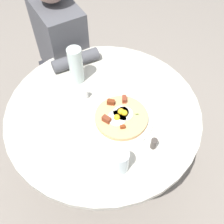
% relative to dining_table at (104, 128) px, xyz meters
% --- Properties ---
extents(ground_plane, '(6.00, 6.00, 0.00)m').
position_rel_dining_table_xyz_m(ground_plane, '(0.00, 0.00, -0.55)').
color(ground_plane, gray).
extents(dining_table, '(0.94, 0.94, 0.72)m').
position_rel_dining_table_xyz_m(dining_table, '(0.00, 0.00, 0.00)').
color(dining_table, beige).
rests_on(dining_table, ground_plane).
extents(person_seated, '(0.51, 0.29, 1.14)m').
position_rel_dining_table_xyz_m(person_seated, '(0.62, -0.05, -0.04)').
color(person_seated, '#2D2D33').
rests_on(person_seated, ground_plane).
extents(pizza_plate, '(0.30, 0.30, 0.01)m').
position_rel_dining_table_xyz_m(pizza_plate, '(-0.10, -0.04, 0.17)').
color(pizza_plate, silver).
rests_on(pizza_plate, dining_table).
extents(breakfast_pizza, '(0.25, 0.25, 0.05)m').
position_rel_dining_table_xyz_m(breakfast_pizza, '(-0.10, -0.04, 0.19)').
color(breakfast_pizza, tan).
rests_on(breakfast_pizza, pizza_plate).
extents(bread_plate, '(0.15, 0.15, 0.01)m').
position_rel_dining_table_xyz_m(bread_plate, '(-0.14, -0.31, 0.17)').
color(bread_plate, silver).
rests_on(bread_plate, dining_table).
extents(napkin, '(0.20, 0.21, 0.00)m').
position_rel_dining_table_xyz_m(napkin, '(-0.04, 0.24, 0.17)').
color(napkin, white).
rests_on(napkin, dining_table).
extents(fork, '(0.08, 0.17, 0.00)m').
position_rel_dining_table_xyz_m(fork, '(-0.03, 0.25, 0.18)').
color(fork, silver).
rests_on(fork, napkin).
extents(knife, '(0.08, 0.17, 0.00)m').
position_rel_dining_table_xyz_m(knife, '(-0.06, 0.23, 0.18)').
color(knife, silver).
rests_on(knife, napkin).
extents(water_glass, '(0.07, 0.07, 0.12)m').
position_rel_dining_table_xyz_m(water_glass, '(-0.30, 0.09, 0.23)').
color(water_glass, silver).
rests_on(water_glass, dining_table).
extents(water_bottle, '(0.07, 0.07, 0.20)m').
position_rel_dining_table_xyz_m(water_bottle, '(0.24, 0.02, 0.27)').
color(water_bottle, silver).
rests_on(water_bottle, dining_table).
extents(salt_shaker, '(0.03, 0.03, 0.05)m').
position_rel_dining_table_xyz_m(salt_shaker, '(0.11, 0.04, 0.20)').
color(salt_shaker, white).
rests_on(salt_shaker, dining_table).
extents(pepper_shaker, '(0.03, 0.03, 0.06)m').
position_rel_dining_table_xyz_m(pepper_shaker, '(-0.29, -0.09, 0.20)').
color(pepper_shaker, '#3F3833').
rests_on(pepper_shaker, dining_table).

